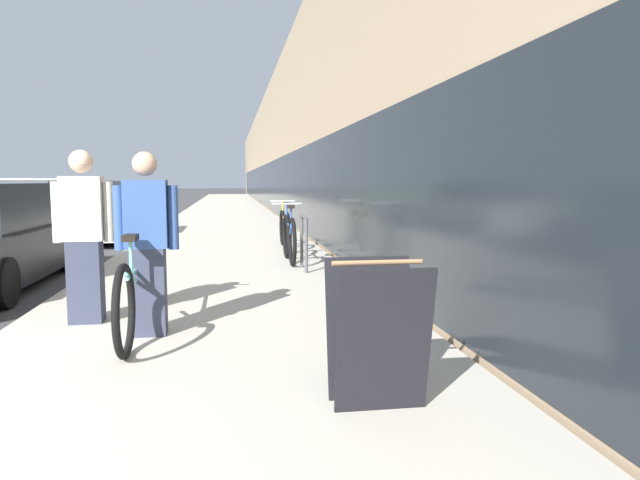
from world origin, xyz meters
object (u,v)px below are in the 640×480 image
cruiser_bike_nearest (289,238)px  sandwich_board_sign (377,332)px  tandem_bicycle (144,284)px  person_bystander (84,237)px  bike_rack_hoop (304,237)px  vintage_roadster_curbside (98,213)px  person_rider (147,244)px  cruiser_bike_middle (285,228)px

cruiser_bike_nearest → sandwich_board_sign: 6.25m
tandem_bicycle → person_bystander: size_ratio=1.72×
tandem_bicycle → sandwich_board_sign: 2.81m
bike_rack_hoop → vintage_roadster_curbside: vintage_roadster_curbside is taller
person_rider → cruiser_bike_nearest: (1.71, 4.38, -0.41)m
person_rider → sandwich_board_sign: (1.60, -1.87, -0.37)m
cruiser_bike_nearest → vintage_roadster_curbside: size_ratio=0.38×
cruiser_bike_nearest → vintage_roadster_curbside: bearing=127.9°
tandem_bicycle → cruiser_bike_nearest: (1.80, 4.01, 0.01)m
bike_rack_hoop → cruiser_bike_middle: 2.95m
tandem_bicycle → bike_rack_hoop: bearing=57.9°
person_rider → cruiser_bike_middle: (1.83, 6.41, -0.41)m
tandem_bicycle → cruiser_bike_nearest: 4.40m
person_bystander → person_rider: bearing=-40.1°
vintage_roadster_curbside → cruiser_bike_nearest: bearing=-52.1°
tandem_bicycle → person_bystander: bearing=161.7°
person_rider → vintage_roadster_curbside: size_ratio=0.35×
person_bystander → cruiser_bike_nearest: bearing=58.1°
person_bystander → cruiser_bike_middle: (2.49, 5.85, -0.44)m
bike_rack_hoop → vintage_roadster_curbside: bearing=124.6°
bike_rack_hoop → sandwich_board_sign: bearing=-92.6°
sandwich_board_sign → person_bystander: bearing=133.1°
person_bystander → cruiser_bike_middle: 6.37m
person_rider → cruiser_bike_middle: size_ratio=0.88×
person_bystander → sandwich_board_sign: person_bystander is taller
cruiser_bike_nearest → vintage_roadster_curbside: 6.95m
cruiser_bike_middle → sandwich_board_sign: bearing=-91.6°
tandem_bicycle → person_bystander: 0.75m
cruiser_bike_middle → bike_rack_hoop: bearing=-89.7°
bike_rack_hoop → cruiser_bike_nearest: 0.93m
person_bystander → cruiser_bike_middle: person_bystander is taller
bike_rack_hoop → tandem_bicycle: bearing=-122.1°
cruiser_bike_nearest → person_bystander: bearing=-121.9°
tandem_bicycle → sandwich_board_sign: size_ratio=3.18×
cruiser_bike_nearest → bike_rack_hoop: bearing=-81.7°
person_rider → cruiser_bike_nearest: bearing=68.6°
cruiser_bike_nearest → cruiser_bike_middle: cruiser_bike_nearest is taller
sandwich_board_sign → cruiser_bike_middle: bearing=88.4°
person_bystander → sandwich_board_sign: size_ratio=1.85×
person_rider → cruiser_bike_middle: person_rider is taller
person_bystander → bike_rack_hoop: size_ratio=1.97×
person_rider → sandwich_board_sign: size_ratio=1.81×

